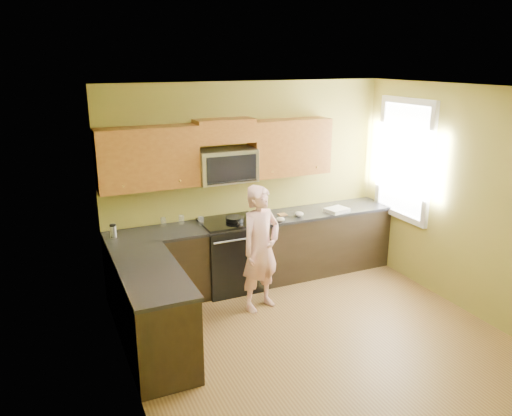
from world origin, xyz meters
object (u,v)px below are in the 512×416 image
woman (261,248)px  butter_tub (253,221)px  microwave (226,181)px  travel_mug (114,237)px  stove (231,254)px  frying_pan (235,221)px

woman → butter_tub: (0.17, 0.61, 0.14)m
microwave → woman: 1.05m
travel_mug → microwave: bearing=2.9°
butter_tub → travel_mug: travel_mug is taller
microwave → travel_mug: size_ratio=4.61×
microwave → butter_tub: (0.30, -0.19, -0.53)m
butter_tub → travel_mug: (-1.78, 0.11, 0.00)m
stove → travel_mug: size_ratio=5.76×
woman → butter_tub: woman is taller
microwave → woman: size_ratio=0.49×
stove → travel_mug: 1.54m
microwave → frying_pan: (0.05, -0.15, -0.50)m
stove → butter_tub: (0.30, -0.06, 0.45)m
frying_pan → stove: bearing=161.3°
woman → travel_mug: size_ratio=9.46×
woman → frying_pan: (-0.08, 0.64, 0.17)m
stove → woman: 0.75m
travel_mug → frying_pan: bearing=-2.9°
frying_pan → butter_tub: size_ratio=3.16×
microwave → travel_mug: (-1.48, -0.08, -0.53)m
frying_pan → butter_tub: (0.25, -0.03, -0.03)m
woman → stove: bearing=82.6°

